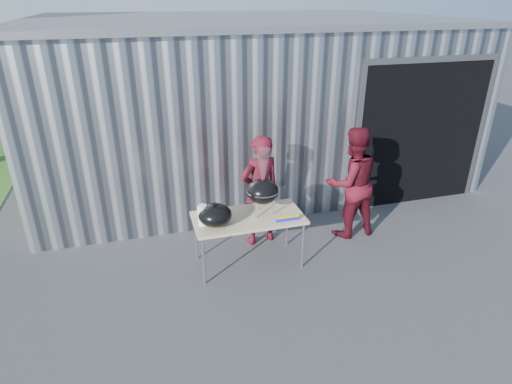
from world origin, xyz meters
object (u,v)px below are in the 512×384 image
object	(u,v)px
folding_table	(248,219)
person_cook	(260,191)
kettle_grill	(263,186)
person_bystander	(351,183)

from	to	relation	value
folding_table	person_cook	world-z (taller)	person_cook
person_cook	folding_table	bearing A→B (deg)	46.40
folding_table	kettle_grill	world-z (taller)	kettle_grill
person_bystander	person_cook	bearing A→B (deg)	-9.20
person_cook	person_bystander	world-z (taller)	person_bystander
kettle_grill	person_bystander	bearing A→B (deg)	13.26
person_cook	person_bystander	bearing A→B (deg)	161.19
folding_table	kettle_grill	distance (m)	0.50
folding_table	kettle_grill	xyz separation A→B (m)	(0.21, 0.02, 0.46)
folding_table	person_cook	distance (m)	0.65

